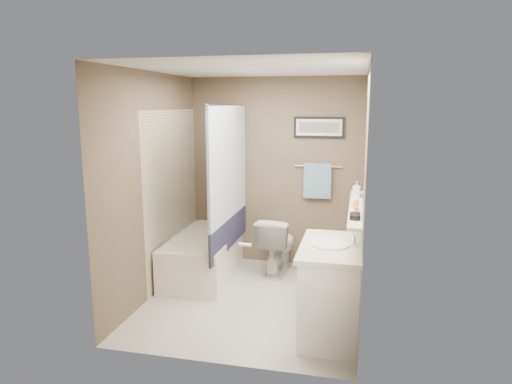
% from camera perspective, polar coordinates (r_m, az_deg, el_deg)
% --- Properties ---
extents(ground, '(2.50, 2.50, 0.00)m').
position_cam_1_polar(ground, '(5.02, -0.39, -13.32)').
color(ground, beige).
rests_on(ground, ground).
extents(ceiling, '(2.20, 2.50, 0.04)m').
position_cam_1_polar(ceiling, '(4.59, -0.43, 14.90)').
color(ceiling, silver).
rests_on(ceiling, wall_back).
extents(wall_back, '(2.20, 0.04, 2.40)m').
position_cam_1_polar(wall_back, '(5.85, 2.35, 2.45)').
color(wall_back, brown).
rests_on(wall_back, ground).
extents(wall_front, '(2.20, 0.04, 2.40)m').
position_cam_1_polar(wall_front, '(3.50, -5.02, -3.39)').
color(wall_front, brown).
rests_on(wall_front, ground).
extents(wall_left, '(0.04, 2.50, 2.40)m').
position_cam_1_polar(wall_left, '(5.01, -12.52, 0.76)').
color(wall_left, brown).
rests_on(wall_left, ground).
extents(wall_right, '(0.04, 2.50, 2.40)m').
position_cam_1_polar(wall_right, '(4.54, 12.99, -0.31)').
color(wall_right, brown).
rests_on(wall_right, ground).
extents(tile_surround, '(0.02, 1.55, 2.00)m').
position_cam_1_polar(tile_surround, '(5.50, -10.34, -0.38)').
color(tile_surround, beige).
rests_on(tile_surround, wall_left).
extents(curtain_rod, '(0.02, 1.55, 0.02)m').
position_cam_1_polar(curtain_rod, '(5.16, -3.53, 10.78)').
color(curtain_rod, silver).
rests_on(curtain_rod, wall_left).
extents(curtain_upper, '(0.03, 1.45, 1.28)m').
position_cam_1_polar(curtain_upper, '(5.21, -3.45, 3.60)').
color(curtain_upper, white).
rests_on(curtain_upper, curtain_rod).
extents(curtain_lower, '(0.03, 1.45, 0.36)m').
position_cam_1_polar(curtain_lower, '(5.37, -3.35, -5.10)').
color(curtain_lower, '#21233F').
rests_on(curtain_lower, curtain_rod).
extents(mirror, '(0.02, 1.60, 1.00)m').
position_cam_1_polar(mirror, '(4.33, 13.35, 4.77)').
color(mirror, silver).
rests_on(mirror, wall_right).
extents(shelf, '(0.12, 1.60, 0.03)m').
position_cam_1_polar(shelf, '(4.41, 12.34, -1.93)').
color(shelf, silver).
rests_on(shelf, wall_right).
extents(towel_bar, '(0.60, 0.02, 0.02)m').
position_cam_1_polar(towel_bar, '(5.74, 7.74, 3.21)').
color(towel_bar, silver).
rests_on(towel_bar, wall_back).
extents(towel, '(0.34, 0.05, 0.44)m').
position_cam_1_polar(towel, '(5.75, 7.68, 1.41)').
color(towel, '#9BC9E1').
rests_on(towel, towel_bar).
extents(art_frame, '(0.62, 0.02, 0.26)m').
position_cam_1_polar(art_frame, '(5.72, 7.88, 8.00)').
color(art_frame, black).
rests_on(art_frame, wall_back).
extents(art_mat, '(0.56, 0.00, 0.20)m').
position_cam_1_polar(art_mat, '(5.70, 7.87, 8.00)').
color(art_mat, white).
rests_on(art_mat, art_frame).
extents(art_image, '(0.50, 0.00, 0.13)m').
position_cam_1_polar(art_image, '(5.70, 7.87, 8.00)').
color(art_image, '#595959').
rests_on(art_image, art_mat).
extents(door, '(0.80, 0.02, 2.00)m').
position_cam_1_polar(door, '(3.42, 3.85, -7.20)').
color(door, silver).
rests_on(door, wall_front).
extents(door_handle, '(0.10, 0.02, 0.02)m').
position_cam_1_polar(door_handle, '(3.53, -1.35, -6.58)').
color(door_handle, silver).
rests_on(door_handle, door).
extents(bathtub, '(0.78, 1.54, 0.50)m').
position_cam_1_polar(bathtub, '(5.66, -6.48, -7.81)').
color(bathtub, white).
rests_on(bathtub, ground).
extents(tub_rim, '(0.56, 1.36, 0.02)m').
position_cam_1_polar(tub_rim, '(5.58, -6.54, -5.38)').
color(tub_rim, white).
rests_on(tub_rim, bathtub).
extents(toilet, '(0.47, 0.73, 0.71)m').
position_cam_1_polar(toilet, '(5.68, 2.69, -6.56)').
color(toilet, silver).
rests_on(toilet, ground).
extents(vanity, '(0.50, 0.90, 0.80)m').
position_cam_1_polar(vanity, '(4.26, 9.34, -12.21)').
color(vanity, white).
rests_on(vanity, ground).
extents(countertop, '(0.54, 0.96, 0.04)m').
position_cam_1_polar(countertop, '(4.11, 9.38, -6.81)').
color(countertop, beige).
rests_on(countertop, vanity).
extents(sink_basin, '(0.34, 0.34, 0.01)m').
position_cam_1_polar(sink_basin, '(4.10, 9.26, -6.44)').
color(sink_basin, white).
rests_on(sink_basin, countertop).
extents(faucet_spout, '(0.02, 0.02, 0.10)m').
position_cam_1_polar(faucet_spout, '(4.09, 12.09, -6.00)').
color(faucet_spout, silver).
rests_on(faucet_spout, countertop).
extents(faucet_knob, '(0.05, 0.05, 0.05)m').
position_cam_1_polar(faucet_knob, '(4.19, 12.10, -5.87)').
color(faucet_knob, silver).
rests_on(faucet_knob, countertop).
extents(candle_bowl_near, '(0.09, 0.09, 0.04)m').
position_cam_1_polar(candle_bowl_near, '(3.89, 12.27, -3.11)').
color(candle_bowl_near, black).
rests_on(candle_bowl_near, shelf).
extents(candle_bowl_far, '(0.09, 0.09, 0.04)m').
position_cam_1_polar(candle_bowl_far, '(3.98, 12.29, -2.80)').
color(candle_bowl_far, black).
rests_on(candle_bowl_far, shelf).
extents(hair_brush_front, '(0.07, 0.22, 0.04)m').
position_cam_1_polar(hair_brush_front, '(4.28, 12.34, -1.82)').
color(hair_brush_front, '#DD4E1F').
rests_on(hair_brush_front, shelf).
extents(hair_brush_back, '(0.06, 0.22, 0.04)m').
position_cam_1_polar(hair_brush_back, '(4.44, 12.37, -1.36)').
color(hair_brush_back, '#C14D1B').
rests_on(hair_brush_back, shelf).
extents(pink_comb, '(0.04, 0.16, 0.01)m').
position_cam_1_polar(pink_comb, '(4.57, 12.38, -1.24)').
color(pink_comb, '#FD9BCB').
rests_on(pink_comb, shelf).
extents(glass_jar, '(0.08, 0.08, 0.10)m').
position_cam_1_polar(glass_jar, '(4.92, 12.45, 0.17)').
color(glass_jar, silver).
rests_on(glass_jar, shelf).
extents(soap_bottle, '(0.08, 0.08, 0.16)m').
position_cam_1_polar(soap_bottle, '(4.82, 12.45, 0.32)').
color(soap_bottle, '#999999').
rests_on(soap_bottle, shelf).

